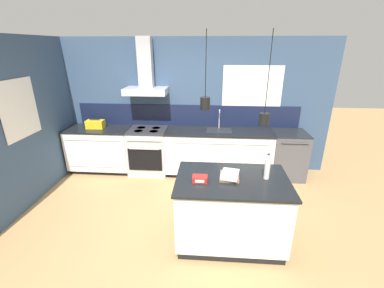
{
  "coord_description": "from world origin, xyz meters",
  "views": [
    {
      "loc": [
        0.47,
        -3.01,
        2.44
      ],
      "look_at": [
        0.2,
        0.59,
        1.05
      ],
      "focal_mm": 24.0,
      "sensor_mm": 36.0,
      "label": 1
    }
  ],
  "objects_px": {
    "bottle_on_island": "(267,168)",
    "yellow_toolbox": "(95,124)",
    "oven_range": "(149,151)",
    "book_stack": "(230,175)",
    "dishwasher": "(287,155)",
    "red_supply_box": "(200,179)"
  },
  "relations": [
    {
      "from": "bottle_on_island",
      "to": "yellow_toolbox",
      "type": "xyz_separation_m",
      "value": [
        -2.97,
        1.85,
        -0.06
      ]
    },
    {
      "from": "oven_range",
      "to": "bottle_on_island",
      "type": "distance_m",
      "value": 2.73
    },
    {
      "from": "oven_range",
      "to": "bottle_on_island",
      "type": "height_order",
      "value": "bottle_on_island"
    },
    {
      "from": "bottle_on_island",
      "to": "yellow_toolbox",
      "type": "height_order",
      "value": "bottle_on_island"
    },
    {
      "from": "bottle_on_island",
      "to": "book_stack",
      "type": "xyz_separation_m",
      "value": [
        -0.45,
        -0.02,
        -0.1
      ]
    },
    {
      "from": "oven_range",
      "to": "yellow_toolbox",
      "type": "relative_size",
      "value": 2.68
    },
    {
      "from": "bottle_on_island",
      "to": "yellow_toolbox",
      "type": "bearing_deg",
      "value": 148.14
    },
    {
      "from": "dishwasher",
      "to": "bottle_on_island",
      "type": "height_order",
      "value": "bottle_on_island"
    },
    {
      "from": "dishwasher",
      "to": "red_supply_box",
      "type": "height_order",
      "value": "red_supply_box"
    },
    {
      "from": "dishwasher",
      "to": "book_stack",
      "type": "distance_m",
      "value": 2.3
    },
    {
      "from": "book_stack",
      "to": "yellow_toolbox",
      "type": "bearing_deg",
      "value": 143.49
    },
    {
      "from": "bottle_on_island",
      "to": "red_supply_box",
      "type": "relative_size",
      "value": 1.82
    },
    {
      "from": "book_stack",
      "to": "red_supply_box",
      "type": "xyz_separation_m",
      "value": [
        -0.36,
        -0.12,
        0.0
      ]
    },
    {
      "from": "dishwasher",
      "to": "bottle_on_island",
      "type": "xyz_separation_m",
      "value": [
        -0.81,
        -1.85,
        0.59
      ]
    },
    {
      "from": "yellow_toolbox",
      "to": "red_supply_box",
      "type": "bearing_deg",
      "value": -42.56
    },
    {
      "from": "dishwasher",
      "to": "yellow_toolbox",
      "type": "height_order",
      "value": "yellow_toolbox"
    },
    {
      "from": "yellow_toolbox",
      "to": "bottle_on_island",
      "type": "bearing_deg",
      "value": -31.86
    },
    {
      "from": "dishwasher",
      "to": "bottle_on_island",
      "type": "bearing_deg",
      "value": -113.6
    },
    {
      "from": "oven_range",
      "to": "red_supply_box",
      "type": "relative_size",
      "value": 5.05
    },
    {
      "from": "yellow_toolbox",
      "to": "book_stack",
      "type": "bearing_deg",
      "value": -36.51
    },
    {
      "from": "dishwasher",
      "to": "red_supply_box",
      "type": "bearing_deg",
      "value": -129.23
    },
    {
      "from": "book_stack",
      "to": "yellow_toolbox",
      "type": "height_order",
      "value": "yellow_toolbox"
    }
  ]
}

